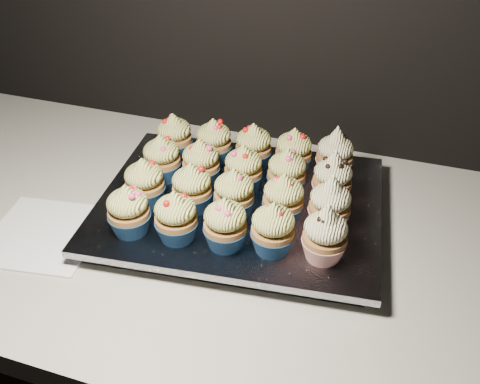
{
  "coord_description": "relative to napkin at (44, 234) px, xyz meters",
  "views": [
    {
      "loc": [
        0.34,
        1.08,
        1.45
      ],
      "look_at": [
        0.12,
        1.73,
        0.95
      ],
      "focal_mm": 40.0,
      "sensor_mm": 36.0,
      "label": 1
    }
  ],
  "objects": [
    {
      "name": "cupcake_8",
      "position": [
        0.36,
        0.12,
        0.07
      ],
      "size": [
        0.06,
        0.06,
        0.08
      ],
      "color": "navy",
      "rests_on": "foil_lining"
    },
    {
      "name": "cupcake_10",
      "position": [
        0.13,
        0.16,
        0.07
      ],
      "size": [
        0.06,
        0.06,
        0.08
      ],
      "color": "navy",
      "rests_on": "foil_lining"
    },
    {
      "name": "foil_lining",
      "position": [
        0.28,
        0.14,
        0.03
      ],
      "size": [
        0.48,
        0.39,
        0.01
      ],
      "primitive_type": "cube",
      "rotation": [
        0.0,
        0.0,
        0.1
      ],
      "color": "silver",
      "rests_on": "baking_tray"
    },
    {
      "name": "cupcake_18",
      "position": [
        0.34,
        0.25,
        0.07
      ],
      "size": [
        0.06,
        0.06,
        0.08
      ],
      "color": "navy",
      "rests_on": "foil_lining"
    },
    {
      "name": "baking_tray",
      "position": [
        0.28,
        0.14,
        0.01
      ],
      "size": [
        0.44,
        0.36,
        0.02
      ],
      "primitive_type": "cube",
      "rotation": [
        0.0,
        0.0,
        0.1
      ],
      "color": "black",
      "rests_on": "worktop"
    },
    {
      "name": "cupcake_7",
      "position": [
        0.28,
        0.11,
        0.07
      ],
      "size": [
        0.06,
        0.06,
        0.08
      ],
      "color": "navy",
      "rests_on": "foil_lining"
    },
    {
      "name": "cupcake_6",
      "position": [
        0.21,
        0.1,
        0.07
      ],
      "size": [
        0.06,
        0.06,
        0.08
      ],
      "color": "navy",
      "rests_on": "foil_lining"
    },
    {
      "name": "cupcake_9",
      "position": [
        0.43,
        0.12,
        0.07
      ],
      "size": [
        0.06,
        0.06,
        0.1
      ],
      "color": "#A81C17",
      "rests_on": "foil_lining"
    },
    {
      "name": "cupcake_14",
      "position": [
        0.42,
        0.19,
        0.07
      ],
      "size": [
        0.06,
        0.06,
        0.1
      ],
      "color": "#A81C17",
      "rests_on": "foil_lining"
    },
    {
      "name": "cupcake_15",
      "position": [
        0.13,
        0.24,
        0.07
      ],
      "size": [
        0.06,
        0.06,
        0.08
      ],
      "color": "navy",
      "rests_on": "foil_lining"
    },
    {
      "name": "cupcake_11",
      "position": [
        0.2,
        0.17,
        0.07
      ],
      "size": [
        0.06,
        0.06,
        0.08
      ],
      "color": "navy",
      "rests_on": "foil_lining"
    },
    {
      "name": "napkin",
      "position": [
        0.0,
        0.0,
        0.0
      ],
      "size": [
        0.19,
        0.19,
        0.0
      ],
      "primitive_type": "cube",
      "rotation": [
        0.0,
        0.0,
        0.14
      ],
      "color": "white",
      "rests_on": "worktop"
    },
    {
      "name": "cupcake_17",
      "position": [
        0.27,
        0.25,
        0.07
      ],
      "size": [
        0.06,
        0.06,
        0.08
      ],
      "color": "navy",
      "rests_on": "foil_lining"
    },
    {
      "name": "cupcake_3",
      "position": [
        0.36,
        0.04,
        0.07
      ],
      "size": [
        0.06,
        0.06,
        0.08
      ],
      "color": "navy",
      "rests_on": "foil_lining"
    },
    {
      "name": "cupcake_12",
      "position": [
        0.27,
        0.17,
        0.07
      ],
      "size": [
        0.06,
        0.06,
        0.08
      ],
      "color": "navy",
      "rests_on": "foil_lining"
    },
    {
      "name": "cupcake_1",
      "position": [
        0.22,
        0.03,
        0.07
      ],
      "size": [
        0.06,
        0.06,
        0.08
      ],
      "color": "navy",
      "rests_on": "foil_lining"
    },
    {
      "name": "worktop",
      "position": [
        0.16,
        0.11,
        -0.02
      ],
      "size": [
        2.44,
        0.64,
        0.04
      ],
      "primitive_type": "cube",
      "color": "beige",
      "rests_on": "cabinet"
    },
    {
      "name": "cupcake_16",
      "position": [
        0.2,
        0.24,
        0.07
      ],
      "size": [
        0.06,
        0.06,
        0.08
      ],
      "color": "navy",
      "rests_on": "foil_lining"
    },
    {
      "name": "cabinet",
      "position": [
        0.16,
        0.11,
        -0.47
      ],
      "size": [
        2.4,
        0.6,
        0.86
      ],
      "primitive_type": "cube",
      "color": "black",
      "rests_on": "ground"
    },
    {
      "name": "cupcake_2",
      "position": [
        0.29,
        0.03,
        0.07
      ],
      "size": [
        0.06,
        0.06,
        0.08
      ],
      "color": "navy",
      "rests_on": "foil_lining"
    },
    {
      "name": "cupcake_19",
      "position": [
        0.41,
        0.26,
        0.07
      ],
      "size": [
        0.06,
        0.06,
        0.1
      ],
      "color": "#A81C17",
      "rests_on": "foil_lining"
    },
    {
      "name": "cupcake_4",
      "position": [
        0.43,
        0.05,
        0.07
      ],
      "size": [
        0.06,
        0.06,
        0.1
      ],
      "color": "#A81C17",
      "rests_on": "foil_lining"
    },
    {
      "name": "cupcake_13",
      "position": [
        0.34,
        0.19,
        0.07
      ],
      "size": [
        0.06,
        0.06,
        0.08
      ],
      "color": "navy",
      "rests_on": "foil_lining"
    },
    {
      "name": "cupcake_5",
      "position": [
        0.14,
        0.09,
        0.07
      ],
      "size": [
        0.06,
        0.06,
        0.08
      ],
      "color": "navy",
      "rests_on": "foil_lining"
    },
    {
      "name": "cupcake_0",
      "position": [
        0.15,
        0.02,
        0.07
      ],
      "size": [
        0.06,
        0.06,
        0.08
      ],
      "color": "navy",
      "rests_on": "foil_lining"
    }
  ]
}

